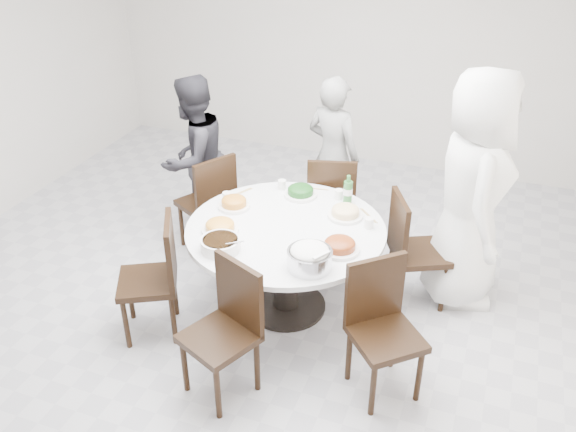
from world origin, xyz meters
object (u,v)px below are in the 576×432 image
(chair_se, at_px, (386,335))
(beverage_bottle, at_px, (348,190))
(soup_bowl, at_px, (220,244))
(chair_nw, at_px, (205,201))
(diner_middle, at_px, (333,155))
(rice_bowl, at_px, (310,259))
(chair_s, at_px, (219,335))
(chair_ne, at_px, (420,250))
(chair_sw, at_px, (147,279))
(chair_n, at_px, (331,201))
(dining_table, at_px, (286,268))
(diner_right, at_px, (472,191))
(diner_left, at_px, (194,159))

(chair_se, height_order, beverage_bottle, beverage_bottle)
(soup_bowl, bearing_deg, chair_nw, 122.89)
(diner_middle, relative_size, rice_bowl, 4.93)
(chair_s, relative_size, rice_bowl, 3.11)
(rice_bowl, bearing_deg, chair_s, -127.66)
(chair_ne, relative_size, soup_bowl, 3.37)
(chair_sw, height_order, chair_se, same)
(chair_se, distance_m, soup_bowl, 1.29)
(soup_bowl, bearing_deg, chair_n, 75.11)
(dining_table, xyz_separation_m, chair_sw, (-0.85, -0.61, 0.10))
(dining_table, distance_m, chair_se, 1.10)
(dining_table, bearing_deg, diner_right, 28.01)
(chair_nw, relative_size, diner_middle, 0.63)
(diner_right, xyz_separation_m, rice_bowl, (-0.93, -1.10, -0.14))
(dining_table, xyz_separation_m, diner_middle, (-0.04, 1.36, 0.38))
(rice_bowl, relative_size, soup_bowl, 1.08)
(chair_sw, xyz_separation_m, chair_se, (1.77, 0.01, 0.00))
(chair_ne, relative_size, chair_se, 1.00)
(rice_bowl, bearing_deg, dining_table, 127.56)
(diner_left, bearing_deg, soup_bowl, 48.06)
(dining_table, bearing_deg, beverage_bottle, 57.61)
(beverage_bottle, bearing_deg, rice_bowl, -89.95)
(chair_ne, height_order, diner_left, diner_left)
(chair_sw, relative_size, diner_right, 0.50)
(chair_se, bearing_deg, diner_left, 104.44)
(chair_ne, height_order, chair_se, same)
(chair_ne, height_order, diner_middle, diner_middle)
(chair_ne, distance_m, soup_bowl, 1.59)
(diner_right, bearing_deg, rice_bowl, 126.43)
(chair_ne, bearing_deg, soup_bowl, 99.26)
(beverage_bottle, bearing_deg, diner_right, 9.01)
(chair_s, distance_m, diner_left, 2.13)
(chair_n, height_order, diner_middle, diner_middle)
(dining_table, distance_m, diner_right, 1.54)
(soup_bowl, bearing_deg, chair_ne, 35.39)
(diner_right, xyz_separation_m, diner_left, (-2.46, 0.15, -0.18))
(chair_n, bearing_deg, diner_left, -7.04)
(dining_table, bearing_deg, rice_bowl, -52.44)
(diner_right, bearing_deg, chair_sw, 107.73)
(chair_nw, distance_m, diner_middle, 1.25)
(chair_nw, height_order, diner_middle, diner_middle)
(diner_right, bearing_deg, dining_table, 104.50)
(chair_se, distance_m, diner_right, 1.40)
(diner_middle, bearing_deg, soup_bowl, 99.11)
(chair_sw, relative_size, rice_bowl, 3.11)
(chair_n, distance_m, chair_s, 1.99)
(dining_table, distance_m, chair_s, 0.99)
(chair_se, relative_size, beverage_bottle, 3.89)
(chair_ne, relative_size, beverage_bottle, 3.89)
(diner_middle, distance_m, soup_bowl, 1.82)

